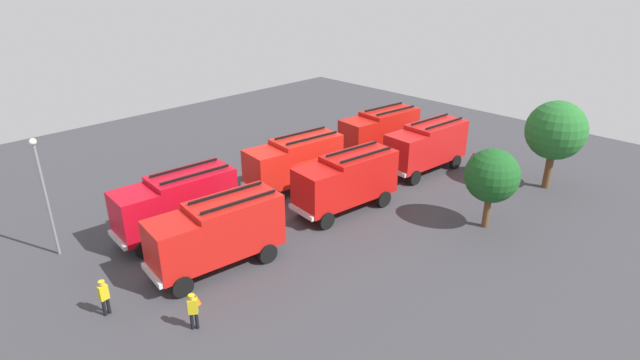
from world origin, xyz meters
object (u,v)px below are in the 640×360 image
fire_truck_1 (295,161)px  fire_truck_5 (217,231)px  tree_0 (556,131)px  fire_truck_0 (380,130)px  traffic_cone_0 (196,299)px  firefighter_0 (473,163)px  fire_truck_2 (176,202)px  lamppost (44,189)px  firefighter_1 (104,296)px  firefighter_3 (269,166)px  fire_truck_3 (427,145)px  fire_truck_4 (346,179)px  tree_1 (492,176)px  firefighter_2 (193,310)px

fire_truck_1 → fire_truck_5: same height
fire_truck_5 → tree_0: size_ratio=1.17×
fire_truck_5 → tree_0: (-22.67, 7.99, 2.13)m
fire_truck_0 → traffic_cone_0: size_ratio=13.03×
firefighter_0 → tree_0: tree_0 is taller
fire_truck_2 → lamppost: (5.99, -2.78, 1.83)m
fire_truck_0 → firefighter_1: size_ratio=4.08×
firefighter_3 → traffic_cone_0: (12.25, 9.30, -0.66)m
lamppost → fire_truck_2: bearing=155.1°
fire_truck_3 → traffic_cone_0: (21.73, 1.89, -1.87)m
fire_truck_4 → tree_1: size_ratio=1.47×
firefighter_1 → traffic_cone_0: size_ratio=3.19×
firefighter_1 → fire_truck_3: bearing=-96.7°
firefighter_1 → lamppost: (-0.36, -7.06, 2.95)m
fire_truck_2 → traffic_cone_0: (3.00, 6.55, -1.87)m
firefighter_3 → lamppost: lamppost is taller
fire_truck_0 → tree_1: tree_1 is taller
fire_truck_1 → fire_truck_2: 9.30m
fire_truck_1 → firefighter_2: size_ratio=4.11×
fire_truck_1 → firefighter_0: 13.79m
firefighter_0 → traffic_cone_0: firefighter_0 is taller
fire_truck_1 → fire_truck_5: bearing=32.4°
fire_truck_0 → firefighter_2: fire_truck_0 is taller
fire_truck_1 → fire_truck_2: size_ratio=1.01×
firefighter_1 → tree_0: size_ratio=0.29×
fire_truck_3 → traffic_cone_0: bearing=9.8°
fire_truck_0 → tree_1: 13.67m
firefighter_0 → traffic_cone_0: bearing=156.5°
tree_0 → lamppost: lamppost is taller
fire_truck_2 → firefighter_3: (-9.25, -2.75, -1.21)m
fire_truck_0 → tree_1: (5.18, 12.59, 1.24)m
fire_truck_1 → traffic_cone_0: fire_truck_1 is taller
fire_truck_0 → tree_0: (-3.32, 12.77, 2.13)m
fire_truck_2 → lamppost: lamppost is taller
fire_truck_5 → firefighter_0: fire_truck_5 is taller
firefighter_1 → traffic_cone_0: 4.12m
fire_truck_5 → firefighter_1: bearing=3.3°
fire_truck_0 → fire_truck_2: (19.01, 0.14, 0.00)m
tree_0 → traffic_cone_0: size_ratio=11.17×
fire_truck_4 → firefighter_1: (15.81, -0.56, -1.12)m
firefighter_1 → tree_0: tree_0 is taller
firefighter_3 → tree_1: 16.07m
fire_truck_1 → firefighter_3: 3.03m
fire_truck_5 → firefighter_1: fire_truck_5 is taller
fire_truck_2 → firefighter_0: fire_truck_2 is taller
fire_truck_1 → fire_truck_4: (-0.16, 4.80, 0.00)m
lamppost → fire_truck_3: bearing=163.2°
tree_1 → fire_truck_0: bearing=-112.3°
lamppost → tree_0: bearing=151.4°
fire_truck_1 → tree_0: tree_0 is taller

